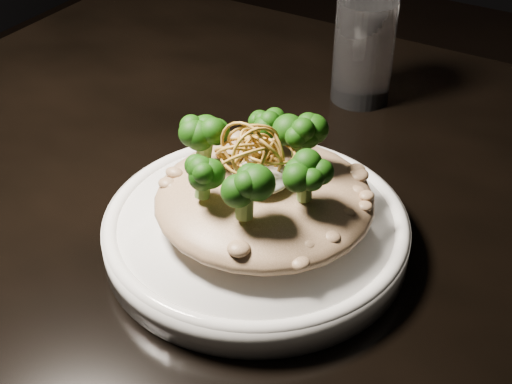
{
  "coord_description": "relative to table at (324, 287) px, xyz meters",
  "views": [
    {
      "loc": [
        0.2,
        -0.46,
        1.15
      ],
      "look_at": [
        -0.04,
        -0.06,
        0.81
      ],
      "focal_mm": 50.0,
      "sensor_mm": 36.0,
      "label": 1
    }
  ],
  "objects": [
    {
      "name": "risotto",
      "position": [
        -0.03,
        -0.06,
        0.13
      ],
      "size": [
        0.18,
        0.18,
        0.04
      ],
      "primitive_type": "ellipsoid",
      "color": "brown",
      "rests_on": "plate"
    },
    {
      "name": "cheese",
      "position": [
        -0.03,
        -0.06,
        0.16
      ],
      "size": [
        0.05,
        0.05,
        0.01
      ],
      "primitive_type": "ellipsoid",
      "color": "white",
      "rests_on": "risotto"
    },
    {
      "name": "plate",
      "position": [
        -0.04,
        -0.06,
        0.1
      ],
      "size": [
        0.26,
        0.26,
        0.03
      ],
      "primitive_type": "cylinder",
      "color": "white",
      "rests_on": "table"
    },
    {
      "name": "drinking_glass",
      "position": [
        -0.07,
        0.22,
        0.14
      ],
      "size": [
        0.08,
        0.08,
        0.12
      ],
      "primitive_type": "cylinder",
      "rotation": [
        0.0,
        0.0,
        -0.16
      ],
      "color": "white",
      "rests_on": "table"
    },
    {
      "name": "broccoli",
      "position": [
        -0.04,
        -0.06,
        0.17
      ],
      "size": [
        0.13,
        0.13,
        0.05
      ],
      "primitive_type": null,
      "color": "black",
      "rests_on": "risotto"
    },
    {
      "name": "shallots",
      "position": [
        -0.05,
        -0.06,
        0.18
      ],
      "size": [
        0.05,
        0.05,
        0.03
      ],
      "primitive_type": null,
      "color": "brown",
      "rests_on": "cheese"
    },
    {
      "name": "table",
      "position": [
        0.0,
        0.0,
        0.0
      ],
      "size": [
        1.1,
        0.8,
        0.75
      ],
      "color": "black",
      "rests_on": "ground"
    }
  ]
}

